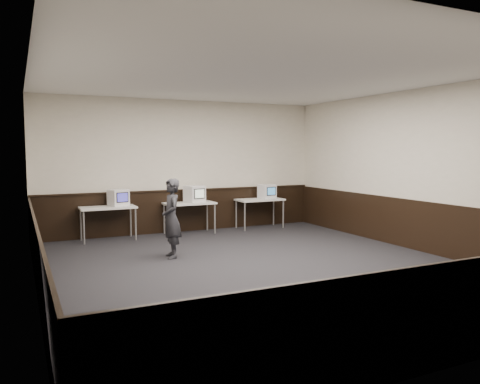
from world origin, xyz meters
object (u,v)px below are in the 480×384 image
at_px(desk_left, 108,210).
at_px(emac_left, 118,198).
at_px(desk_right, 260,202).
at_px(emac_right, 267,191).
at_px(desk_center, 189,205).
at_px(emac_center, 195,194).
at_px(person, 171,218).

height_order(desk_left, emac_left, emac_left).
relative_size(desk_right, emac_right, 2.81).
xyz_separation_m(desk_center, emac_center, (0.14, 0.02, 0.27)).
bearing_deg(desk_right, emac_left, 179.27).
relative_size(desk_left, person, 0.81).
xyz_separation_m(desk_left, emac_right, (4.03, 0.04, 0.25)).
relative_size(desk_left, emac_left, 2.50).
bearing_deg(emac_left, emac_center, -16.65).
bearing_deg(emac_right, desk_left, 173.80).
height_order(desk_right, emac_center, emac_center).
distance_m(emac_left, person, 2.34).
bearing_deg(emac_center, desk_left, 166.34).
xyz_separation_m(emac_left, emac_center, (1.80, -0.03, 0.01)).
relative_size(desk_right, emac_center, 2.39).
bearing_deg(emac_right, person, -152.01).
bearing_deg(desk_center, person, -117.01).
xyz_separation_m(emac_left, person, (0.53, -2.27, -0.20)).
relative_size(desk_center, desk_right, 1.00).
relative_size(emac_center, person, 0.34).
xyz_separation_m(desk_left, desk_right, (3.80, 0.00, 0.00)).
bearing_deg(emac_right, emac_center, 173.81).
xyz_separation_m(desk_left, emac_center, (2.04, 0.02, 0.27)).
height_order(desk_left, emac_center, emac_center).
bearing_deg(desk_center, emac_center, 7.51).
bearing_deg(desk_right, desk_left, 180.00).
xyz_separation_m(desk_left, desk_center, (1.90, 0.00, 0.00)).
distance_m(desk_left, emac_right, 4.04).
relative_size(emac_right, person, 0.29).
distance_m(desk_right, emac_right, 0.34).
bearing_deg(emac_right, emac_left, 173.14).
distance_m(desk_left, desk_right, 3.80).
distance_m(desk_left, emac_left, 0.36).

